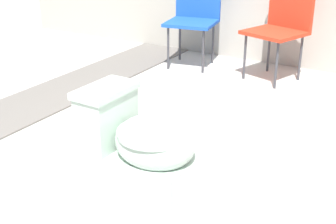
{
  "coord_description": "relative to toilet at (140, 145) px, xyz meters",
  "views": [
    {
      "loc": [
        1.49,
        -1.73,
        1.34
      ],
      "look_at": [
        0.22,
        0.4,
        0.3
      ],
      "focal_mm": 50.0,
      "sensor_mm": 36.0,
      "label": 1
    }
  ],
  "objects": [
    {
      "name": "ground_plane",
      "position": [
        -0.23,
        -0.1,
        -0.22
      ],
      "size": [
        14.0,
        14.0,
        0.0
      ],
      "primitive_type": "plane",
      "color": "#A8A59E"
    },
    {
      "name": "folding_chair_middle",
      "position": [
        0.06,
        2.13,
        0.29
      ],
      "size": [
        0.55,
        0.55,
        0.83
      ],
      "rotation": [
        0.0,
        0.0,
        -1.89
      ],
      "color": "red",
      "rests_on": "ground"
    },
    {
      "name": "gravel_strip",
      "position": [
        -1.34,
        0.4,
        -0.21
      ],
      "size": [
        0.56,
        8.0,
        0.01
      ],
      "primitive_type": "cube",
      "color": "#605B56",
      "rests_on": "ground"
    },
    {
      "name": "toilet",
      "position": [
        0.0,
        0.0,
        0.0
      ],
      "size": [
        0.64,
        0.4,
        0.52
      ],
      "rotation": [
        0.0,
        0.0,
        -0.02
      ],
      "color": "#B2C6B7",
      "rests_on": "ground"
    },
    {
      "name": "folding_chair_left",
      "position": [
        -0.8,
        2.12,
        0.29
      ],
      "size": [
        0.51,
        0.51,
        0.83
      ],
      "rotation": [
        0.0,
        0.0,
        -1.39
      ],
      "color": "#1947B2",
      "rests_on": "ground"
    }
  ]
}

